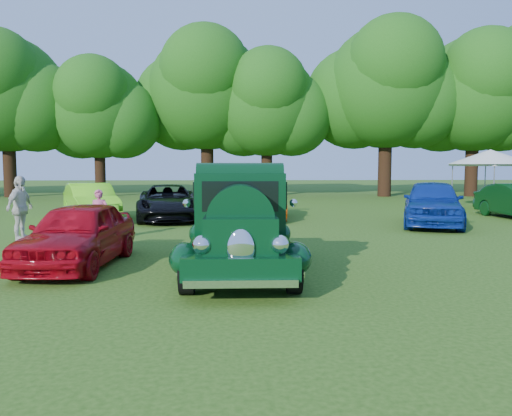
{
  "coord_description": "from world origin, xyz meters",
  "views": [
    {
      "loc": [
        0.26,
        -10.6,
        2.21
      ],
      "look_at": [
        0.72,
        2.07,
        1.1
      ],
      "focal_mm": 35.0,
      "sensor_mm": 36.0,
      "label": 1
    }
  ],
  "objects_px": {
    "back_car_blue": "(432,203)",
    "spectator_grey": "(212,207)",
    "back_car_black": "(168,202)",
    "spectator_pink": "(99,215)",
    "back_car_lime": "(91,202)",
    "red_convertible": "(78,234)",
    "hero_pickup": "(240,229)",
    "canopy_tent": "(490,157)",
    "spectator_white": "(20,208)",
    "back_car_orange": "(265,203)"
  },
  "relations": [
    {
      "from": "spectator_grey",
      "to": "canopy_tent",
      "type": "xyz_separation_m",
      "value": [
        13.2,
        8.34,
        1.69
      ]
    },
    {
      "from": "back_car_black",
      "to": "spectator_grey",
      "type": "distance_m",
      "value": 4.6
    },
    {
      "from": "back_car_lime",
      "to": "canopy_tent",
      "type": "bearing_deg",
      "value": -12.31
    },
    {
      "from": "back_car_lime",
      "to": "spectator_white",
      "type": "height_order",
      "value": "spectator_white"
    },
    {
      "from": "red_convertible",
      "to": "back_car_lime",
      "type": "distance_m",
      "value": 9.21
    },
    {
      "from": "hero_pickup",
      "to": "red_convertible",
      "type": "xyz_separation_m",
      "value": [
        -3.51,
        0.7,
        -0.18
      ]
    },
    {
      "from": "red_convertible",
      "to": "back_car_blue",
      "type": "xyz_separation_m",
      "value": [
        10.49,
        6.85,
        0.13
      ]
    },
    {
      "from": "hero_pickup",
      "to": "spectator_white",
      "type": "bearing_deg",
      "value": 144.68
    },
    {
      "from": "spectator_pink",
      "to": "back_car_black",
      "type": "bearing_deg",
      "value": 77.04
    },
    {
      "from": "red_convertible",
      "to": "back_car_orange",
      "type": "relative_size",
      "value": 0.93
    },
    {
      "from": "back_car_blue",
      "to": "red_convertible",
      "type": "bearing_deg",
      "value": -127.5
    },
    {
      "from": "spectator_grey",
      "to": "canopy_tent",
      "type": "bearing_deg",
      "value": 89.4
    },
    {
      "from": "back_car_lime",
      "to": "spectator_white",
      "type": "distance_m",
      "value": 5.13
    },
    {
      "from": "back_car_lime",
      "to": "canopy_tent",
      "type": "distance_m",
      "value": 18.75
    },
    {
      "from": "hero_pickup",
      "to": "back_car_black",
      "type": "xyz_separation_m",
      "value": [
        -2.84,
        9.78,
        -0.18
      ]
    },
    {
      "from": "red_convertible",
      "to": "back_car_blue",
      "type": "relative_size",
      "value": 0.84
    },
    {
      "from": "back_car_orange",
      "to": "spectator_white",
      "type": "bearing_deg",
      "value": -138.61
    },
    {
      "from": "back_car_orange",
      "to": "canopy_tent",
      "type": "bearing_deg",
      "value": 23.2
    },
    {
      "from": "back_car_blue",
      "to": "spectator_white",
      "type": "distance_m",
      "value": 13.71
    },
    {
      "from": "back_car_orange",
      "to": "back_car_lime",
      "type": "bearing_deg",
      "value": -171.37
    },
    {
      "from": "back_car_blue",
      "to": "spectator_grey",
      "type": "bearing_deg",
      "value": -146.82
    },
    {
      "from": "red_convertible",
      "to": "back_car_blue",
      "type": "height_order",
      "value": "back_car_blue"
    },
    {
      "from": "back_car_lime",
      "to": "canopy_tent",
      "type": "height_order",
      "value": "canopy_tent"
    },
    {
      "from": "red_convertible",
      "to": "back_car_black",
      "type": "height_order",
      "value": "red_convertible"
    },
    {
      "from": "canopy_tent",
      "to": "back_car_blue",
      "type": "bearing_deg",
      "value": -129.8
    },
    {
      "from": "back_car_blue",
      "to": "spectator_grey",
      "type": "relative_size",
      "value": 2.84
    },
    {
      "from": "back_car_black",
      "to": "hero_pickup",
      "type": "bearing_deg",
      "value": -82.65
    },
    {
      "from": "red_convertible",
      "to": "spectator_white",
      "type": "bearing_deg",
      "value": 130.12
    },
    {
      "from": "canopy_tent",
      "to": "spectator_grey",
      "type": "bearing_deg",
      "value": -147.71
    },
    {
      "from": "back_car_black",
      "to": "spectator_grey",
      "type": "bearing_deg",
      "value": -73.66
    },
    {
      "from": "back_car_lime",
      "to": "back_car_orange",
      "type": "distance_m",
      "value": 6.9
    },
    {
      "from": "spectator_white",
      "to": "spectator_grey",
      "type": "bearing_deg",
      "value": -67.2
    },
    {
      "from": "back_car_blue",
      "to": "spectator_pink",
      "type": "relative_size",
      "value": 3.3
    },
    {
      "from": "spectator_grey",
      "to": "canopy_tent",
      "type": "distance_m",
      "value": 15.71
    },
    {
      "from": "back_car_orange",
      "to": "canopy_tent",
      "type": "height_order",
      "value": "canopy_tent"
    },
    {
      "from": "back_car_black",
      "to": "spectator_pink",
      "type": "distance_m",
      "value": 5.46
    },
    {
      "from": "red_convertible",
      "to": "spectator_grey",
      "type": "xyz_separation_m",
      "value": [
        2.63,
        4.92,
        0.16
      ]
    },
    {
      "from": "hero_pickup",
      "to": "back_car_black",
      "type": "relative_size",
      "value": 1.03
    },
    {
      "from": "back_car_lime",
      "to": "spectator_white",
      "type": "bearing_deg",
      "value": -121.97
    },
    {
      "from": "hero_pickup",
      "to": "canopy_tent",
      "type": "height_order",
      "value": "canopy_tent"
    },
    {
      "from": "back_car_lime",
      "to": "hero_pickup",
      "type": "bearing_deg",
      "value": -84.53
    },
    {
      "from": "back_car_lime",
      "to": "spectator_grey",
      "type": "height_order",
      "value": "spectator_grey"
    },
    {
      "from": "hero_pickup",
      "to": "red_convertible",
      "type": "bearing_deg",
      "value": 168.71
    },
    {
      "from": "back_car_blue",
      "to": "canopy_tent",
      "type": "bearing_deg",
      "value": 69.54
    },
    {
      "from": "back_car_lime",
      "to": "back_car_black",
      "type": "xyz_separation_m",
      "value": [
        2.99,
        0.16,
        -0.03
      ]
    },
    {
      "from": "back_car_blue",
      "to": "spectator_pink",
      "type": "xyz_separation_m",
      "value": [
        -11.07,
        -3.09,
        -0.09
      ]
    },
    {
      "from": "back_car_blue",
      "to": "spectator_pink",
      "type": "distance_m",
      "value": 11.49
    },
    {
      "from": "back_car_lime",
      "to": "canopy_tent",
      "type": "xyz_separation_m",
      "value": [
        18.15,
        4.34,
        1.82
      ]
    },
    {
      "from": "back_car_black",
      "to": "back_car_blue",
      "type": "height_order",
      "value": "back_car_blue"
    },
    {
      "from": "red_convertible",
      "to": "spectator_pink",
      "type": "relative_size",
      "value": 2.78
    }
  ]
}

